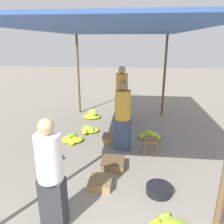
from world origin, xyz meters
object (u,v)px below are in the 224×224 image
banana_pile_left_3 (73,139)px  banana_pile_right_0 (151,135)px  basin_black (159,190)px  crate_near (113,164)px  crate_far (100,183)px  shopper_walking_far (123,115)px  banana_pile_left_2 (92,115)px  banana_pile_left_1 (89,130)px  stool (150,142)px  vendor_foreground (50,173)px  banana_pile_left_0 (53,157)px  shopper_walking_mid (122,93)px  crate_mid (110,138)px

banana_pile_left_3 → banana_pile_right_0: banana_pile_right_0 is taller
basin_black → crate_near: (-0.87, 0.70, 0.02)m
crate_far → banana_pile_left_3: bearing=119.8°
crate_far → shopper_walking_far: bearing=78.5°
banana_pile_left_2 → banana_pile_left_1: bearing=-82.0°
stool → basin_black: bearing=-86.7°
vendor_foreground → banana_pile_left_2: 4.59m
basin_black → crate_far: bearing=176.3°
basin_black → crate_near: bearing=141.2°
banana_pile_left_0 → banana_pile_left_3: banana_pile_left_0 is taller
stool → shopper_walking_mid: bearing=110.0°
basin_black → banana_pile_left_0: (-2.21, 0.84, 0.01)m
basin_black → banana_pile_left_2: banana_pile_left_2 is taller
banana_pile_left_0 → crate_mid: (1.13, 1.09, 0.01)m
stool → crate_near: bearing=-137.9°
banana_pile_left_1 → banana_pile_left_2: (-0.17, 1.19, 0.04)m
stool → shopper_walking_far: (-0.65, 0.13, 0.57)m
banana_pile_left_2 → shopper_walking_mid: (1.02, -0.06, 0.81)m
crate_far → crate_mid: bearing=91.4°
basin_black → banana_pile_left_1: bearing=124.7°
vendor_foreground → crate_near: bearing=65.8°
vendor_foreground → shopper_walking_far: shopper_walking_far is taller
crate_near → shopper_walking_mid: (-0.02, 2.95, 0.82)m
crate_far → banana_pile_left_1: bearing=106.1°
banana_pile_left_2 → crate_far: 3.74m
banana_pile_left_3 → crate_mid: banana_pile_left_3 is taller
stool → banana_pile_left_3: stool is taller
crate_near → shopper_walking_far: (0.14, 0.85, 0.77)m
crate_far → shopper_walking_mid: size_ratio=0.23×
crate_mid → shopper_walking_mid: shopper_walking_mid is taller
banana_pile_right_0 → basin_black: bearing=-89.7°
banana_pile_left_2 → banana_pile_right_0: banana_pile_left_2 is taller
banana_pile_left_3 → crate_far: size_ratio=1.45×
shopper_walking_mid → banana_pile_left_1: bearing=-126.8°
banana_pile_right_0 → shopper_walking_mid: size_ratio=0.34×
vendor_foreground → crate_near: size_ratio=3.47×
shopper_walking_mid → crate_mid: bearing=-96.1°
banana_pile_left_0 → crate_mid: size_ratio=1.16×
vendor_foreground → shopper_walking_far: 2.50m
banana_pile_left_2 → banana_pile_right_0: 2.39m
vendor_foreground → basin_black: vendor_foreground is taller
banana_pile_right_0 → crate_near: bearing=-119.1°
vendor_foreground → crate_far: bearing=59.6°
banana_pile_left_3 → banana_pile_right_0: bearing=11.0°
banana_pile_left_0 → crate_mid: bearing=43.9°
basin_black → banana_pile_left_2: (-1.91, 3.70, 0.04)m
basin_black → banana_pile_left_1: 3.06m
stool → shopper_walking_far: bearing=168.5°
banana_pile_left_1 → banana_pile_right_0: bearing=-8.8°
banana_pile_left_3 → banana_pile_right_0: 2.08m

